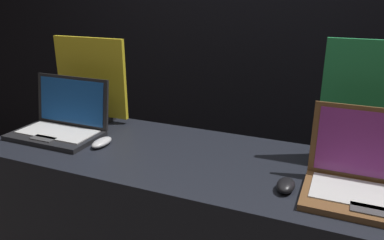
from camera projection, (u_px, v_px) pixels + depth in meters
The scene contains 7 objects.
wall_back at pixel (264, 18), 2.33m from camera, with size 8.00×0.05×2.80m.
laptop_front at pixel (62, 122), 1.66m from camera, with size 0.39×0.27×0.25m.
mouse_front at pixel (102, 142), 1.55m from camera, with size 0.06×0.11×0.03m.
promo_stand_front at pixel (91, 81), 1.82m from camera, with size 0.39×0.07×0.40m.
laptop_back at pixel (372, 178), 1.16m from camera, with size 0.39×0.28×0.26m.
mouse_back at pixel (286, 185), 1.20m from camera, with size 0.06×0.10×0.04m.
promo_stand_back at pixel (377, 108), 1.33m from camera, with size 0.39×0.07×0.45m.
Camera 1 is at (0.53, -0.93, 1.56)m, focal length 35.00 mm.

